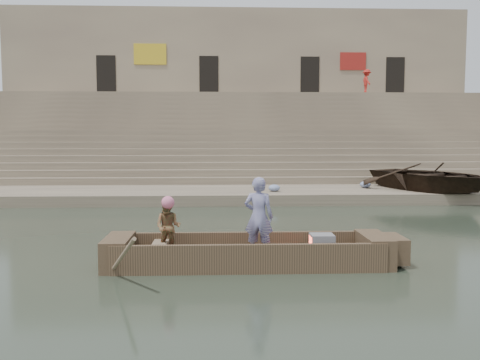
{
  "coord_description": "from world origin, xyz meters",
  "views": [
    {
      "loc": [
        -1.44,
        -12.68,
        2.63
      ],
      "look_at": [
        -0.85,
        1.07,
        1.4
      ],
      "focal_mm": 39.34,
      "sensor_mm": 36.0,
      "label": 1
    }
  ],
  "objects": [
    {
      "name": "pedestrian",
      "position": [
        8.34,
        21.68,
        5.99
      ],
      "size": [
        0.62,
        1.04,
        1.58
      ],
      "primitive_type": "imported",
      "rotation": [
        0.0,
        0.0,
        1.6
      ],
      "color": "#B3251E",
      "rests_on": "upper_landing"
    },
    {
      "name": "ghat_steps",
      "position": [
        0.0,
        17.19,
        1.8
      ],
      "size": [
        32.0,
        11.0,
        5.2
      ],
      "color": "gray",
      "rests_on": "ground"
    },
    {
      "name": "cloth_bundles",
      "position": [
        3.58,
        8.01,
        0.53
      ],
      "size": [
        9.02,
        1.74,
        0.26
      ],
      "color": "#3F5999",
      "rests_on": "lower_landing"
    },
    {
      "name": "ground",
      "position": [
        0.0,
        0.0,
        0.0
      ],
      "size": [
        120.0,
        120.0,
        0.0
      ],
      "primitive_type": "plane",
      "color": "#293326",
      "rests_on": "ground"
    },
    {
      "name": "main_rowboat",
      "position": [
        -0.85,
        -2.43,
        0.11
      ],
      "size": [
        5.0,
        1.3,
        0.22
      ],
      "primitive_type": "cube",
      "color": "brown",
      "rests_on": "ground"
    },
    {
      "name": "upper_landing",
      "position": [
        0.0,
        22.5,
        2.6
      ],
      "size": [
        32.0,
        3.0,
        5.2
      ],
      "primitive_type": "cube",
      "color": "gray",
      "rests_on": "ground"
    },
    {
      "name": "rowing_man",
      "position": [
        -2.43,
        -2.29,
        0.77
      ],
      "size": [
        0.62,
        0.53,
        1.1
      ],
      "primitive_type": "imported",
      "rotation": [
        0.0,
        0.0,
        -0.24
      ],
      "color": "#267235",
      "rests_on": "main_rowboat"
    },
    {
      "name": "standing_man",
      "position": [
        -0.64,
        -2.57,
        1.0
      ],
      "size": [
        0.65,
        0.52,
        1.57
      ],
      "primitive_type": "imported",
      "rotation": [
        0.0,
        0.0,
        2.85
      ],
      "color": "navy",
      "rests_on": "main_rowboat"
    },
    {
      "name": "television",
      "position": [
        0.63,
        -2.43,
        0.42
      ],
      "size": [
        0.46,
        0.42,
        0.4
      ],
      "color": "gray",
      "rests_on": "main_rowboat"
    },
    {
      "name": "mid_landing",
      "position": [
        0.0,
        15.5,
        1.4
      ],
      "size": [
        32.0,
        3.0,
        2.8
      ],
      "primitive_type": "cube",
      "color": "gray",
      "rests_on": "ground"
    },
    {
      "name": "beached_rowboat",
      "position": [
        6.84,
        7.39,
        0.94
      ],
      "size": [
        5.68,
        6.37,
        1.09
      ],
      "primitive_type": "imported",
      "rotation": [
        0.0,
        0.0,
        0.46
      ],
      "color": "#2D2116",
      "rests_on": "lower_landing"
    },
    {
      "name": "lower_landing",
      "position": [
        0.0,
        8.0,
        0.2
      ],
      "size": [
        32.0,
        4.0,
        0.4
      ],
      "primitive_type": "cube",
      "color": "gray",
      "rests_on": "ground"
    },
    {
      "name": "rowboat_trim",
      "position": [
        -0.64,
        -2.44,
        0.31
      ],
      "size": [
        6.04,
        2.63,
        1.77
      ],
      "color": "brown",
      "rests_on": "ground"
    },
    {
      "name": "building_wall",
      "position": [
        0.0,
        26.5,
        5.6
      ],
      "size": [
        32.0,
        5.07,
        11.2
      ],
      "color": "tan",
      "rests_on": "ground"
    }
  ]
}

